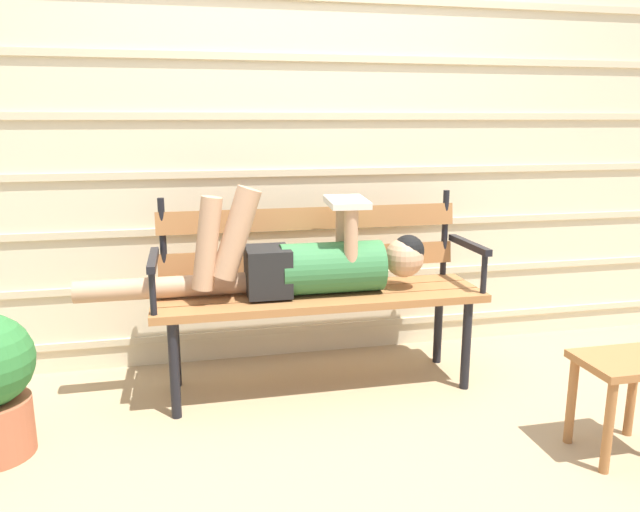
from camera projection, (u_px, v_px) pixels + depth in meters
ground_plane at (323, 392)px, 2.92m from camera, size 12.00×12.00×0.00m
house_siding at (300, 144)px, 3.18m from camera, size 5.05×0.08×2.31m
park_bench at (317, 280)px, 2.92m from camera, size 1.56×0.44×0.93m
reclining_person at (304, 262)px, 2.82m from camera, size 1.62×0.26×0.53m
footstool at (624, 381)px, 2.33m from camera, size 0.35×0.28×0.39m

